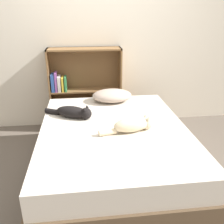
% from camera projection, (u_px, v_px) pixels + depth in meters
% --- Properties ---
extents(ground_plane, '(8.00, 8.00, 0.00)m').
position_uv_depth(ground_plane, '(114.00, 174.00, 2.61)').
color(ground_plane, brown).
extents(wall_back, '(8.00, 0.06, 2.50)m').
position_uv_depth(wall_back, '(101.00, 36.00, 3.35)').
color(wall_back, silver).
rests_on(wall_back, ground_plane).
extents(bed, '(1.43, 1.82, 0.54)m').
position_uv_depth(bed, '(114.00, 152.00, 2.50)').
color(bed, brown).
rests_on(bed, ground_plane).
extents(pillow, '(0.48, 0.34, 0.15)m').
position_uv_depth(pillow, '(112.00, 96.00, 3.03)').
color(pillow, '#B29E8E').
rests_on(pillow, bed).
extents(cat_light, '(0.52, 0.21, 0.14)m').
position_uv_depth(cat_light, '(133.00, 125.00, 2.30)').
color(cat_light, beige).
rests_on(cat_light, bed).
extents(cat_dark, '(0.50, 0.32, 0.14)m').
position_uv_depth(cat_dark, '(74.00, 112.00, 2.59)').
color(cat_dark, black).
rests_on(cat_dark, bed).
extents(bookshelf, '(0.97, 0.26, 1.12)m').
position_uv_depth(bookshelf, '(83.00, 88.00, 3.46)').
color(bookshelf, brown).
rests_on(bookshelf, ground_plane).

